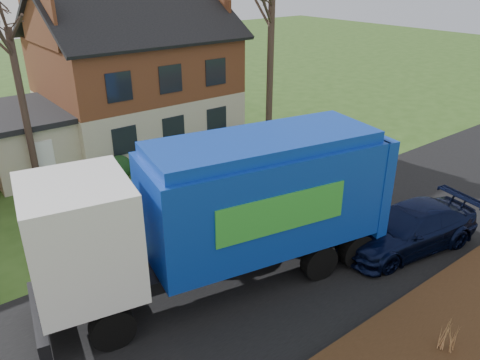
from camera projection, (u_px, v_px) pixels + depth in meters
ground at (284, 264)px, 15.23m from camera, size 120.00×120.00×0.00m
road at (284, 264)px, 15.22m from camera, size 80.00×7.00×0.02m
mulch_verge at (432, 359)px, 11.36m from camera, size 80.00×3.50×0.30m
main_house at (126, 67)px, 24.35m from camera, size 12.95×8.95×9.26m
garbage_truck at (229, 205)px, 13.43m from camera, size 10.84×4.71×4.50m
silver_sedan at (198, 213)px, 16.73m from camera, size 4.97×2.32×1.58m
navy_wagon at (408, 228)px, 15.86m from camera, size 5.52×3.02×1.52m
grass_clump_mid at (448, 336)px, 11.27m from camera, size 0.30×0.25×0.85m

